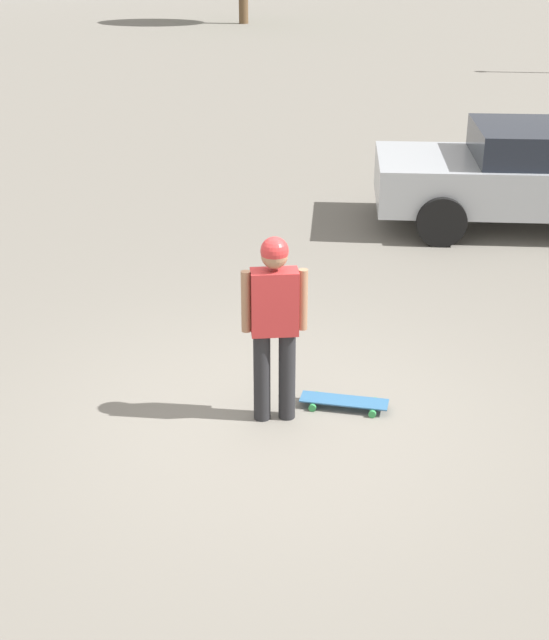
# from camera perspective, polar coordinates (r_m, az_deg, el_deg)

# --- Properties ---
(ground_plane) EXTENTS (220.00, 220.00, 0.00)m
(ground_plane) POSITION_cam_1_polar(r_m,az_deg,el_deg) (7.77, 0.00, -6.24)
(ground_plane) COLOR gray
(person) EXTENTS (0.48, 0.38, 1.64)m
(person) POSITION_cam_1_polar(r_m,az_deg,el_deg) (7.34, 0.00, 0.25)
(person) COLOR #262628
(person) RESTS_ON ground_plane
(skateboard) EXTENTS (0.66, 0.72, 0.08)m
(skateboard) POSITION_cam_1_polar(r_m,az_deg,el_deg) (7.91, 4.48, -5.22)
(skateboard) COLOR #336693
(skateboard) RESTS_ON ground_plane
(car_parked_near) EXTENTS (4.52, 4.31, 1.42)m
(car_parked_near) POSITION_cam_1_polar(r_m,az_deg,el_deg) (13.02, 16.49, 8.94)
(car_parked_near) COLOR #ADB2B7
(car_parked_near) RESTS_ON ground_plane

